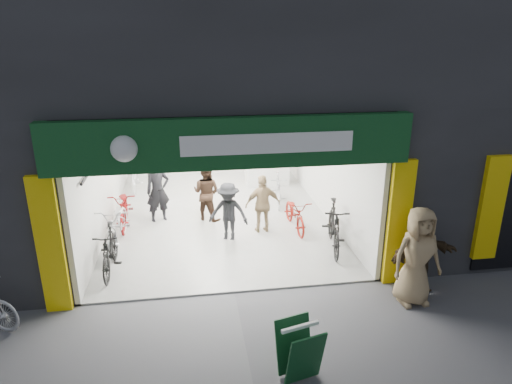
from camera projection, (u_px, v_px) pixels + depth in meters
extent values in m
plane|color=#56565B|center=(235.00, 293.00, 8.97)|extent=(60.00, 60.00, 0.00)
cube|color=#232326|center=(10.00, 154.00, 12.25)|extent=(5.00, 10.00, 3.50)
cube|color=#232326|center=(411.00, 139.00, 13.90)|extent=(6.00, 10.00, 3.50)
cube|color=#9E9E99|center=(219.00, 215.00, 12.69)|extent=(6.00, 8.00, 0.04)
cube|color=silver|center=(209.00, 130.00, 15.98)|extent=(6.00, 0.20, 3.20)
cube|color=silver|center=(103.00, 165.00, 11.73)|extent=(0.10, 8.00, 3.20)
cube|color=silver|center=(324.00, 156.00, 12.58)|extent=(0.10, 8.00, 3.20)
cube|color=white|center=(216.00, 98.00, 11.61)|extent=(6.00, 8.00, 0.10)
cube|color=black|center=(231.00, 123.00, 7.94)|extent=(6.00, 0.30, 0.30)
cube|color=#0D3C1F|center=(233.00, 143.00, 7.84)|extent=(6.40, 0.25, 0.90)
cube|color=white|center=(268.00, 144.00, 7.79)|extent=(3.00, 0.02, 0.35)
cube|color=yellow|center=(50.00, 246.00, 8.01)|extent=(0.45, 0.12, 2.60)
cube|color=yellow|center=(399.00, 224.00, 8.94)|extent=(0.45, 0.12, 2.60)
cube|color=yellow|center=(491.00, 208.00, 9.16)|extent=(0.50, 0.12, 2.20)
cylinder|color=black|center=(102.00, 152.00, 11.03)|extent=(0.06, 5.00, 0.06)
cube|color=silver|center=(267.00, 171.00, 15.11)|extent=(1.40, 0.60, 1.00)
cube|color=white|center=(226.00, 121.00, 9.02)|extent=(1.30, 0.35, 0.04)
cube|color=white|center=(219.00, 107.00, 10.70)|extent=(1.30, 0.35, 0.04)
cube|color=white|center=(214.00, 97.00, 12.38)|extent=(1.30, 0.35, 0.04)
cube|color=white|center=(210.00, 89.00, 14.06)|extent=(1.30, 0.35, 0.04)
imported|color=silver|center=(118.00, 224.00, 10.80)|extent=(0.84, 2.10, 1.08)
imported|color=black|center=(110.00, 250.00, 9.59)|extent=(0.51, 1.71, 1.02)
imported|color=maroon|center=(124.00, 207.00, 11.95)|extent=(0.78, 1.94, 1.00)
imported|color=silver|center=(134.00, 173.00, 14.62)|extent=(0.58, 1.87, 1.11)
imported|color=black|center=(334.00, 227.00, 10.58)|extent=(0.92, 1.99, 1.16)
imported|color=maroon|center=(295.00, 214.00, 11.72)|extent=(0.65, 1.68, 0.87)
imported|color=#ABABAF|center=(278.00, 190.00, 13.40)|extent=(0.67, 1.59, 0.93)
imported|color=black|center=(158.00, 191.00, 12.05)|extent=(0.74, 0.62, 1.75)
imported|color=#322016|center=(206.00, 192.00, 12.19)|extent=(0.97, 0.91, 1.58)
imported|color=black|center=(228.00, 212.00, 10.97)|extent=(1.09, 0.84, 1.49)
imported|color=#9B805A|center=(263.00, 205.00, 11.41)|extent=(0.91, 0.42, 1.53)
imported|color=#987F58|center=(417.00, 256.00, 8.38)|extent=(0.96, 0.65, 1.91)
imported|color=#382A19|center=(420.00, 255.00, 8.77)|extent=(1.56, 0.80, 1.61)
cube|color=#0E391B|center=(306.00, 359.00, 6.48)|extent=(0.60, 0.35, 0.86)
cube|color=#0E391B|center=(293.00, 344.00, 6.80)|extent=(0.60, 0.35, 0.86)
cube|color=white|center=(300.00, 327.00, 6.50)|extent=(0.59, 0.20, 0.05)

